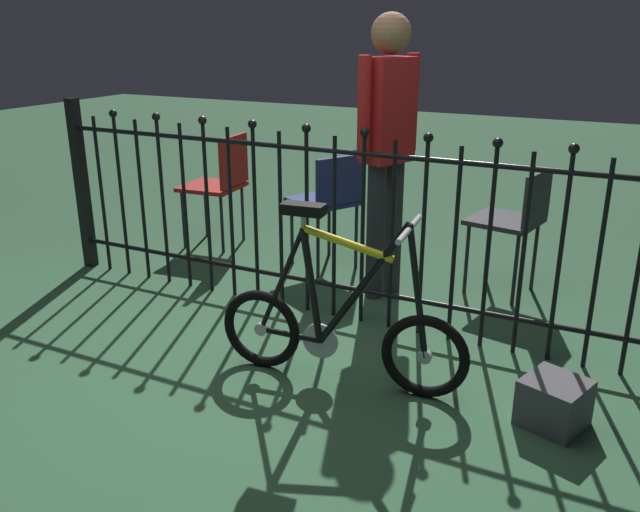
{
  "coord_description": "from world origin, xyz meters",
  "views": [
    {
      "loc": [
        1.57,
        -2.56,
        1.65
      ],
      "look_at": [
        0.2,
        0.21,
        0.55
      ],
      "focal_mm": 37.09,
      "sensor_mm": 36.0,
      "label": 1
    }
  ],
  "objects_px": {
    "bicycle": "(339,326)",
    "person_visitor": "(388,133)",
    "chair_charcoal": "(516,216)",
    "display_crate": "(554,402)",
    "chair_navy": "(330,197)",
    "chair_red": "(221,179)"
  },
  "relations": [
    {
      "from": "chair_red",
      "to": "person_visitor",
      "type": "xyz_separation_m",
      "value": [
        1.47,
        -0.36,
        0.5
      ]
    },
    {
      "from": "bicycle",
      "to": "chair_navy",
      "type": "relative_size",
      "value": 1.51
    },
    {
      "from": "chair_navy",
      "to": "chair_charcoal",
      "type": "bearing_deg",
      "value": 4.54
    },
    {
      "from": "chair_navy",
      "to": "chair_charcoal",
      "type": "relative_size",
      "value": 1.01
    },
    {
      "from": "bicycle",
      "to": "person_visitor",
      "type": "xyz_separation_m",
      "value": [
        -0.21,
        1.12,
        0.74
      ]
    },
    {
      "from": "bicycle",
      "to": "chair_charcoal",
      "type": "distance_m",
      "value": 1.57
    },
    {
      "from": "person_visitor",
      "to": "chair_charcoal",
      "type": "bearing_deg",
      "value": 25.77
    },
    {
      "from": "chair_red",
      "to": "bicycle",
      "type": "bearing_deg",
      "value": -41.43
    },
    {
      "from": "chair_red",
      "to": "chair_charcoal",
      "type": "bearing_deg",
      "value": -0.23
    },
    {
      "from": "display_crate",
      "to": "person_visitor",
      "type": "bearing_deg",
      "value": 138.88
    },
    {
      "from": "bicycle",
      "to": "chair_red",
      "type": "distance_m",
      "value": 2.25
    },
    {
      "from": "display_crate",
      "to": "chair_red",
      "type": "bearing_deg",
      "value": 152.19
    },
    {
      "from": "bicycle",
      "to": "person_visitor",
      "type": "distance_m",
      "value": 1.35
    },
    {
      "from": "bicycle",
      "to": "person_visitor",
      "type": "height_order",
      "value": "person_visitor"
    },
    {
      "from": "chair_charcoal",
      "to": "chair_navy",
      "type": "bearing_deg",
      "value": -175.46
    },
    {
      "from": "chair_charcoal",
      "to": "display_crate",
      "type": "relative_size",
      "value": 3.27
    },
    {
      "from": "display_crate",
      "to": "chair_charcoal",
      "type": "bearing_deg",
      "value": 108.44
    },
    {
      "from": "chair_navy",
      "to": "chair_red",
      "type": "bearing_deg",
      "value": 173.73
    },
    {
      "from": "chair_charcoal",
      "to": "display_crate",
      "type": "xyz_separation_m",
      "value": [
        0.46,
        -1.39,
        -0.41
      ]
    },
    {
      "from": "bicycle",
      "to": "person_visitor",
      "type": "relative_size",
      "value": 0.72
    },
    {
      "from": "bicycle",
      "to": "chair_navy",
      "type": "height_order",
      "value": "bicycle"
    },
    {
      "from": "person_visitor",
      "to": "display_crate",
      "type": "bearing_deg",
      "value": -41.12
    }
  ]
}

